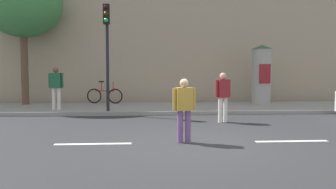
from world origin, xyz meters
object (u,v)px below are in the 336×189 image
Objects in this scene: poster_column at (262,74)px; pedestrian_with_backpack at (184,106)px; bicycle_leaning at (105,95)px; pedestrian_with_bag at (223,93)px; traffic_light at (107,40)px; street_tree at (23,5)px; pedestrian_tallest at (56,85)px.

pedestrian_with_backpack is at bearing -120.57° from poster_column.
pedestrian_with_backpack is 0.87× the size of bicycle_leaning.
poster_column reaches higher than pedestrian_with_backpack.
pedestrian_with_bag is 7.03m from bicycle_leaning.
bicycle_leaning is at bearing 174.91° from poster_column.
traffic_light is 0.66× the size of street_tree.
street_tree is 11.24m from pedestrian_with_backpack.
poster_column is 9.05m from pedestrian_with_backpack.
poster_column is 0.46× the size of street_tree.
pedestrian_with_bag reaches higher than pedestrian_with_backpack.
pedestrian_with_bag is 6.88m from pedestrian_tallest.
pedestrian_with_backpack is 8.93m from bicycle_leaning.
pedestrian_tallest is at bearing 154.97° from pedestrian_with_bag.
traffic_light is 5.48m from street_tree.
poster_column is at bearing -5.09° from bicycle_leaning.
pedestrian_with_backpack is 0.89× the size of pedestrian_tallest.
pedestrian_with_bag is at bearing -122.18° from poster_column.
street_tree is at bearing 132.28° from pedestrian_tallest.
pedestrian_with_backpack is (2.40, -5.21, -2.04)m from traffic_light.
poster_column is at bearing -2.35° from street_tree.
traffic_light reaches higher than pedestrian_with_backpack.
traffic_light is 4.04m from bicycle_leaning.
traffic_light reaches higher than pedestrian_tallest.
poster_column is at bearing 20.09° from traffic_light.
pedestrian_tallest is (-2.17, 0.81, -1.76)m from traffic_light.
pedestrian_tallest is (-4.58, 6.02, 0.29)m from pedestrian_with_backpack.
pedestrian_with_backpack is at bearing -70.94° from bicycle_leaning.
pedestrian_with_backpack is 3.52m from pedestrian_with_bag.
street_tree is at bearing -176.73° from bicycle_leaning.
poster_column reaches higher than pedestrian_tallest.
traffic_light is 6.09m from pedestrian_with_backpack.
bicycle_leaning is at bearing 109.06° from pedestrian_with_backpack.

